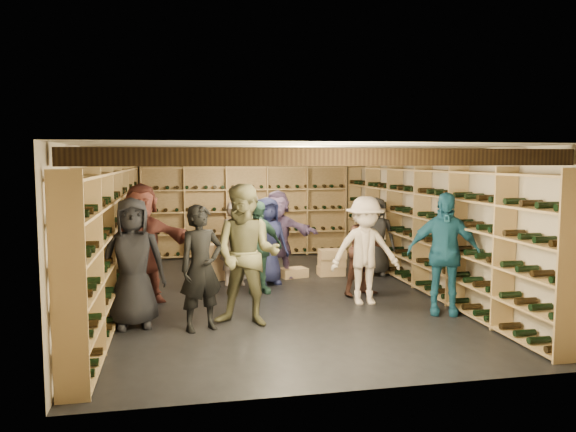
% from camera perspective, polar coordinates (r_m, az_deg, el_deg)
% --- Properties ---
extents(ground, '(8.00, 8.00, 0.00)m').
position_cam_1_polar(ground, '(9.42, -1.25, -7.97)').
color(ground, black).
rests_on(ground, ground).
extents(walls, '(5.52, 8.02, 2.40)m').
position_cam_1_polar(walls, '(9.21, -1.26, -0.70)').
color(walls, tan).
rests_on(walls, ground).
extents(ceiling, '(5.50, 8.00, 0.01)m').
position_cam_1_polar(ceiling, '(9.15, -1.28, 6.79)').
color(ceiling, beige).
rests_on(ceiling, walls).
extents(ceiling_joists, '(5.40, 7.12, 0.18)m').
position_cam_1_polar(ceiling_joists, '(9.15, -1.28, 5.91)').
color(ceiling_joists, black).
rests_on(ceiling_joists, ground).
extents(wine_rack_left, '(0.32, 7.50, 2.15)m').
position_cam_1_polar(wine_rack_left, '(9.14, -17.35, -1.80)').
color(wine_rack_left, '#9F7A4D').
rests_on(wine_rack_left, ground).
extents(wine_rack_right, '(0.32, 7.50, 2.15)m').
position_cam_1_polar(wine_rack_right, '(10.00, 13.40, -1.07)').
color(wine_rack_right, '#9F7A4D').
rests_on(wine_rack_right, ground).
extents(wine_rack_back, '(4.70, 0.30, 2.15)m').
position_cam_1_polar(wine_rack_back, '(12.99, -4.23, 0.62)').
color(wine_rack_back, '#9F7A4D').
rests_on(wine_rack_back, ground).
extents(crate_stack_left, '(0.58, 0.47, 0.68)m').
position_cam_1_polar(crate_stack_left, '(10.53, -7.83, -4.66)').
color(crate_stack_left, tan).
rests_on(crate_stack_left, ground).
extents(crate_stack_right, '(0.51, 0.35, 0.51)m').
position_cam_1_polar(crate_stack_right, '(10.91, 4.47, -4.72)').
color(crate_stack_right, tan).
rests_on(crate_stack_right, ground).
extents(crate_loose, '(0.57, 0.45, 0.17)m').
position_cam_1_polar(crate_loose, '(10.75, 0.55, -5.78)').
color(crate_loose, tan).
rests_on(crate_loose, ground).
extents(person_0, '(0.90, 0.63, 1.74)m').
position_cam_1_polar(person_0, '(7.76, -15.49, -4.59)').
color(person_0, black).
rests_on(person_0, ground).
extents(person_1, '(0.71, 0.60, 1.66)m').
position_cam_1_polar(person_1, '(7.43, -8.81, -5.23)').
color(person_1, black).
rests_on(person_1, ground).
extents(person_2, '(1.13, 1.02, 1.91)m').
position_cam_1_polar(person_2, '(7.56, -4.22, -3.99)').
color(person_2, brown).
rests_on(person_2, ground).
extents(person_3, '(1.12, 0.69, 1.67)m').
position_cam_1_polar(person_3, '(8.74, 7.86, -3.50)').
color(person_3, beige).
rests_on(person_3, ground).
extents(person_4, '(1.12, 0.77, 1.77)m').
position_cam_1_polar(person_4, '(8.42, 15.53, -3.67)').
color(person_4, '#1E5E7E').
rests_on(person_4, ground).
extents(person_5, '(1.76, 0.63, 1.87)m').
position_cam_1_polar(person_5, '(9.07, -14.61, -2.67)').
color(person_5, brown).
rests_on(person_5, ground).
extents(person_6, '(0.87, 0.69, 1.57)m').
position_cam_1_polar(person_6, '(10.07, -2.11, -2.54)').
color(person_6, '#1A1F45').
rests_on(person_6, ground).
extents(person_7, '(0.56, 0.38, 1.49)m').
position_cam_1_polar(person_7, '(10.01, -5.41, -2.83)').
color(person_7, gray).
rests_on(person_7, ground).
extents(person_8, '(0.90, 0.80, 1.55)m').
position_cam_1_polar(person_8, '(9.30, 7.94, -3.32)').
color(person_8, '#46271D').
rests_on(person_8, ground).
extents(person_9, '(1.20, 0.97, 1.61)m').
position_cam_1_polar(person_9, '(10.49, -4.04, -2.08)').
color(person_9, '#A09691').
rests_on(person_9, ground).
extents(person_10, '(0.98, 0.64, 1.55)m').
position_cam_1_polar(person_10, '(9.37, -3.15, -3.20)').
color(person_10, '#2B5142').
rests_on(person_10, ground).
extents(person_11, '(1.61, 0.83, 1.66)m').
position_cam_1_polar(person_11, '(10.57, -1.08, -1.88)').
color(person_11, slate).
rests_on(person_11, ground).
extents(person_12, '(0.84, 0.66, 1.51)m').
position_cam_1_polar(person_12, '(10.98, 8.91, -2.06)').
color(person_12, '#383A3D').
rests_on(person_12, ground).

